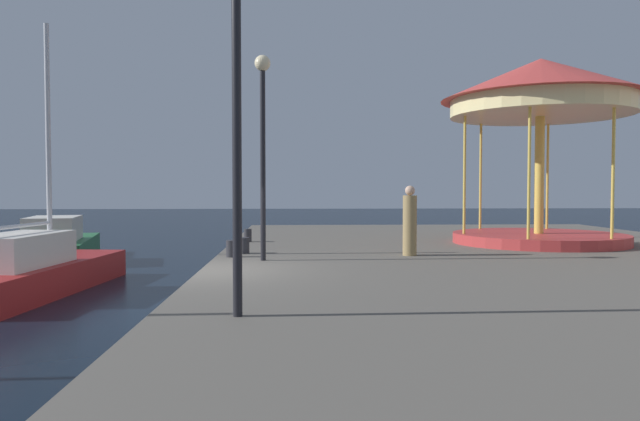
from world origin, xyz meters
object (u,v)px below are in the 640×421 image
at_px(carousel, 540,105).
at_px(bollard_south, 231,249).
at_px(person_far_corner, 410,223).
at_px(lamp_post_far_end, 263,122).
at_px(bollard_center, 248,235).
at_px(sailboat_red, 32,270).
at_px(lamp_post_mid_promenade, 236,63).
at_px(motorboat_green, 57,245).
at_px(bollard_north, 245,245).

height_order(carousel, bollard_south, carousel).
relative_size(carousel, person_far_corner, 3.41).
xyz_separation_m(lamp_post_far_end, person_far_corner, (3.54, 0.83, -2.34)).
xyz_separation_m(carousel, bollard_center, (-8.76, 0.91, -3.92)).
xyz_separation_m(sailboat_red, lamp_post_mid_promenade, (5.32, -6.17, 3.45)).
bearing_deg(sailboat_red, person_far_corner, 2.62).
relative_size(bollard_center, person_far_corner, 0.23).
relative_size(motorboat_green, sailboat_red, 0.88).
distance_m(lamp_post_mid_promenade, bollard_north, 7.87).
distance_m(sailboat_red, bollard_center, 6.30).
bearing_deg(bollard_center, sailboat_red, -137.37).
height_order(lamp_post_far_end, bollard_south, lamp_post_far_end).
distance_m(motorboat_green, bollard_south, 8.58).
bearing_deg(bollard_north, lamp_post_mid_promenade, -85.86).
relative_size(bollard_south, bollard_north, 1.00).
relative_size(bollard_south, bollard_center, 1.00).
bearing_deg(motorboat_green, lamp_post_far_end, -41.65).
xyz_separation_m(lamp_post_far_end, bollard_south, (-0.80, 0.71, -2.94)).
bearing_deg(bollard_south, bollard_center, 88.82).
bearing_deg(bollard_center, bollard_north, -86.88).
bearing_deg(lamp_post_mid_promenade, lamp_post_far_end, 89.77).
bearing_deg(bollard_south, motorboat_green, 138.32).
relative_size(bollard_north, person_far_corner, 0.23).
bearing_deg(bollard_north, lamp_post_far_end, -69.92).
xyz_separation_m(sailboat_red, bollard_north, (4.80, 1.08, 0.45)).
xyz_separation_m(carousel, lamp_post_mid_promenade, (-8.06, -9.52, -0.91)).
bearing_deg(bollard_north, person_far_corner, -9.35).
distance_m(lamp_post_far_end, bollard_north, 3.35).
bearing_deg(lamp_post_far_end, bollard_center, 98.77).
bearing_deg(lamp_post_far_end, person_far_corner, 13.15).
relative_size(lamp_post_mid_promenade, bollard_center, 11.89).
xyz_separation_m(motorboat_green, bollard_center, (6.48, -1.73, 0.44)).
height_order(sailboat_red, person_far_corner, sailboat_red).
distance_m(motorboat_green, bollard_north, 8.28).
xyz_separation_m(motorboat_green, carousel, (15.24, -2.64, 4.35)).
relative_size(sailboat_red, bollard_north, 16.06).
xyz_separation_m(lamp_post_mid_promenade, person_far_corner, (3.56, 6.58, -2.41)).
distance_m(lamp_post_far_end, bollard_south, 3.13).
height_order(motorboat_green, carousel, carousel).
xyz_separation_m(sailboat_red, lamp_post_far_end, (5.35, -0.42, 3.39)).
height_order(bollard_south, bollard_center, same).
xyz_separation_m(motorboat_green, sailboat_red, (1.85, -5.98, -0.01)).
bearing_deg(motorboat_green, bollard_south, -41.68).
bearing_deg(carousel, bollard_south, -160.93).
height_order(bollard_south, person_far_corner, person_far_corner).
xyz_separation_m(lamp_post_mid_promenade, bollard_north, (-0.52, 7.25, -3.01)).
bearing_deg(sailboat_red, lamp_post_far_end, -4.49).
height_order(carousel, bollard_center, carousel).
xyz_separation_m(motorboat_green, bollard_south, (6.40, -5.69, 0.44)).
height_order(sailboat_red, bollard_south, sailboat_red).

